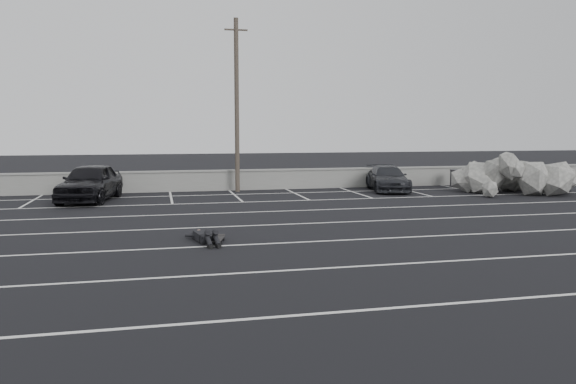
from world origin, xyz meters
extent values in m
plane|color=black|center=(0.00, 0.00, 0.00)|extent=(120.00, 120.00, 0.00)
cube|color=gray|center=(0.00, 14.00, 0.50)|extent=(50.00, 0.35, 1.00)
cube|color=gray|center=(0.00, 14.00, 1.02)|extent=(50.00, 0.45, 0.08)
cube|color=silver|center=(0.00, -6.00, 0.00)|extent=(36.00, 0.10, 0.01)
cube|color=silver|center=(0.00, -3.00, 0.00)|extent=(36.00, 0.10, 0.01)
cube|color=silver|center=(0.00, 0.00, 0.00)|extent=(36.00, 0.10, 0.01)
cube|color=silver|center=(0.00, 3.00, 0.00)|extent=(36.00, 0.10, 0.01)
cube|color=silver|center=(0.00, 6.00, 0.00)|extent=(36.00, 0.10, 0.01)
cube|color=silver|center=(0.00, 9.00, 0.00)|extent=(36.00, 0.10, 0.01)
cube|color=silver|center=(0.00, 12.00, 0.00)|extent=(36.00, 0.10, 0.01)
cube|color=silver|center=(-11.00, 11.50, 0.00)|extent=(0.10, 5.00, 0.01)
cube|color=silver|center=(-8.00, 11.50, 0.00)|extent=(0.10, 5.00, 0.01)
cube|color=silver|center=(-5.00, 11.50, 0.00)|extent=(0.10, 5.00, 0.01)
cube|color=silver|center=(-2.00, 11.50, 0.00)|extent=(0.10, 5.00, 0.01)
cube|color=silver|center=(1.00, 11.50, 0.00)|extent=(0.10, 5.00, 0.01)
cube|color=silver|center=(4.00, 11.50, 0.00)|extent=(0.10, 5.00, 0.01)
cube|color=silver|center=(7.00, 11.50, 0.00)|extent=(0.10, 5.00, 0.01)
cube|color=silver|center=(10.00, 11.50, 0.00)|extent=(0.10, 5.00, 0.01)
cube|color=silver|center=(13.00, 11.50, 0.00)|extent=(0.10, 5.00, 0.01)
imported|color=black|center=(-8.47, 10.93, 0.83)|extent=(2.82, 5.14, 1.66)
imported|color=black|center=(5.93, 11.90, 0.63)|extent=(2.64, 4.64, 1.27)
cylinder|color=#4C4238|center=(-1.65, 13.20, 4.29)|extent=(0.23, 0.23, 8.58)
cube|color=#4C4238|center=(-1.65, 13.20, 8.00)|extent=(1.14, 0.08, 0.08)
cylinder|color=#28282A|center=(10.30, 12.84, 0.46)|extent=(0.74, 0.74, 0.91)
cylinder|color=#28282A|center=(10.30, 12.84, 0.94)|extent=(0.82, 0.82, 0.05)
cube|color=black|center=(-3.96, 0.50, 0.09)|extent=(0.44, 0.89, 0.02)
cube|color=#28282A|center=(-3.88, 0.78, 0.06)|extent=(0.19, 0.10, 0.04)
cube|color=#28282A|center=(-4.03, 0.23, 0.06)|extent=(0.19, 0.10, 0.04)
cylinder|color=black|center=(-3.99, 0.81, 0.03)|extent=(0.05, 0.07, 0.06)
cylinder|color=black|center=(-3.78, 0.75, 0.03)|extent=(0.05, 0.07, 0.06)
cylinder|color=black|center=(-4.14, 0.25, 0.03)|extent=(0.05, 0.07, 0.06)
cylinder|color=black|center=(-3.93, 0.20, 0.03)|extent=(0.05, 0.07, 0.06)
camera|label=1|loc=(-5.55, -14.89, 3.11)|focal=35.00mm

